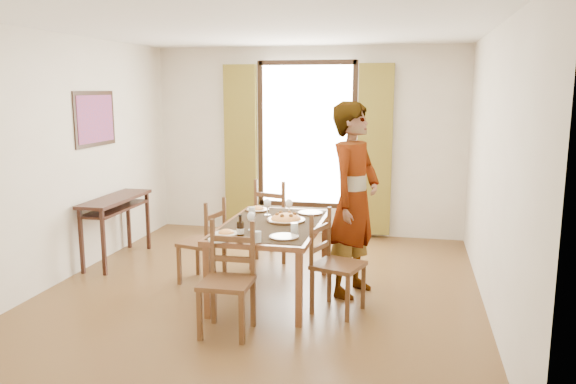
% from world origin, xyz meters
% --- Properties ---
extents(ground, '(5.00, 5.00, 0.00)m').
position_xyz_m(ground, '(0.00, 0.00, 0.00)').
color(ground, '#503019').
rests_on(ground, ground).
extents(room_shell, '(4.60, 5.10, 2.74)m').
position_xyz_m(room_shell, '(-0.00, 0.13, 1.54)').
color(room_shell, silver).
rests_on(room_shell, ground).
extents(console_table, '(0.38, 1.20, 0.80)m').
position_xyz_m(console_table, '(-2.03, 0.60, 0.68)').
color(console_table, black).
rests_on(console_table, ground).
extents(dining_table, '(0.98, 1.59, 0.76)m').
position_xyz_m(dining_table, '(0.13, -0.11, 0.69)').
color(dining_table, brown).
rests_on(dining_table, ground).
extents(chair_west, '(0.50, 0.50, 0.94)m').
position_xyz_m(chair_west, '(-0.68, 0.07, 0.44)').
color(chair_west, brown).
rests_on(chair_west, ground).
extents(chair_north, '(0.55, 0.55, 1.02)m').
position_xyz_m(chair_north, '(-0.13, 1.12, 0.47)').
color(chair_north, brown).
rests_on(chair_north, ground).
extents(chair_south, '(0.44, 0.44, 0.97)m').
position_xyz_m(chair_south, '(-0.02, -1.09, 0.45)').
color(chair_south, brown).
rests_on(chair_south, ground).
extents(chair_east, '(0.54, 0.54, 0.97)m').
position_xyz_m(chair_east, '(0.82, -0.41, 0.45)').
color(chair_east, brown).
rests_on(chair_east, ground).
extents(man, '(1.05, 0.97, 1.98)m').
position_xyz_m(man, '(0.93, 0.12, 0.99)').
color(man, gray).
rests_on(man, ground).
extents(plate_sw, '(0.27, 0.27, 0.05)m').
position_xyz_m(plate_sw, '(-0.18, -0.65, 0.78)').
color(plate_sw, silver).
rests_on(plate_sw, dining_table).
extents(plate_se, '(0.27, 0.27, 0.05)m').
position_xyz_m(plate_se, '(0.38, -0.64, 0.78)').
color(plate_se, silver).
rests_on(plate_se, dining_table).
extents(plate_nw, '(0.27, 0.27, 0.05)m').
position_xyz_m(plate_nw, '(-0.18, 0.44, 0.78)').
color(plate_nw, silver).
rests_on(plate_nw, dining_table).
extents(plate_ne, '(0.27, 0.27, 0.05)m').
position_xyz_m(plate_ne, '(0.43, 0.41, 0.78)').
color(plate_ne, silver).
rests_on(plate_ne, dining_table).
extents(pasta_platter, '(0.40, 0.40, 0.10)m').
position_xyz_m(pasta_platter, '(0.25, 0.00, 0.81)').
color(pasta_platter, '#D1451A').
rests_on(pasta_platter, dining_table).
extents(caprese_plate, '(0.20, 0.20, 0.04)m').
position_xyz_m(caprese_plate, '(-0.18, -0.85, 0.78)').
color(caprese_plate, silver).
rests_on(caprese_plate, dining_table).
extents(wine_glass_a, '(0.08, 0.08, 0.18)m').
position_xyz_m(wine_glass_a, '(0.00, -0.43, 0.85)').
color(wine_glass_a, white).
rests_on(wine_glass_a, dining_table).
extents(wine_glass_b, '(0.08, 0.08, 0.18)m').
position_xyz_m(wine_glass_b, '(0.22, 0.27, 0.85)').
color(wine_glass_b, white).
rests_on(wine_glass_b, dining_table).
extents(wine_glass_c, '(0.08, 0.08, 0.18)m').
position_xyz_m(wine_glass_c, '(-0.01, 0.23, 0.85)').
color(wine_glass_c, white).
rests_on(wine_glass_c, dining_table).
extents(tumbler_a, '(0.07, 0.07, 0.10)m').
position_xyz_m(tumbler_a, '(0.43, -0.45, 0.81)').
color(tumbler_a, silver).
rests_on(tumbler_a, dining_table).
extents(tumbler_b, '(0.07, 0.07, 0.10)m').
position_xyz_m(tumbler_b, '(-0.16, 0.16, 0.81)').
color(tumbler_b, silver).
rests_on(tumbler_b, dining_table).
extents(tumbler_c, '(0.07, 0.07, 0.10)m').
position_xyz_m(tumbler_c, '(0.18, -0.83, 0.81)').
color(tumbler_c, silver).
rests_on(tumbler_c, dining_table).
extents(wine_bottle, '(0.07, 0.07, 0.25)m').
position_xyz_m(wine_bottle, '(0.02, -0.85, 0.88)').
color(wine_bottle, black).
rests_on(wine_bottle, dining_table).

